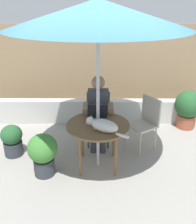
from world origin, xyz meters
TOP-DOWN VIEW (x-y plane):
  - ground_plane at (0.00, 0.00)m, footprint 14.00×14.00m
  - fence_back at (0.00, 2.16)m, footprint 5.34×0.08m
  - planter_wall_low at (0.00, 1.49)m, footprint 4.80×0.20m
  - patio_table at (0.00, 0.00)m, footprint 0.92×0.92m
  - patio_umbrella at (0.00, 0.00)m, footprint 2.27×2.27m
  - chair_occupied at (0.00, 0.74)m, footprint 0.40×0.40m
  - chair_empty at (0.80, 0.53)m, footprint 0.55×0.55m
  - person_seated at (0.00, 0.58)m, footprint 0.48×0.48m
  - laptop at (-0.01, 0.15)m, footprint 0.32×0.28m
  - cat at (0.07, -0.19)m, footprint 0.57×0.40m
  - potted_plant_near_fence at (-1.39, 0.28)m, footprint 0.34×0.34m
  - potted_plant_by_chair at (1.75, 1.27)m, footprint 0.51×0.51m
  - potted_plant_corner at (-0.78, -0.22)m, footprint 0.42×0.42m

SIDE VIEW (x-z plane):
  - ground_plane at x=0.00m, z-range 0.00..0.00m
  - planter_wall_low at x=0.00m, z-range 0.00..0.49m
  - potted_plant_near_fence at x=-1.39m, z-range 0.01..0.54m
  - potted_plant_corner at x=-0.78m, z-range 0.04..0.69m
  - potted_plant_by_chair at x=1.75m, z-range 0.05..0.81m
  - chair_occupied at x=0.00m, z-range 0.08..0.98m
  - chair_empty at x=0.80m, z-range 0.08..0.98m
  - patio_table at x=0.00m, z-range 0.29..0.99m
  - person_seated at x=0.00m, z-range 0.08..1.32m
  - laptop at x=-0.01m, z-range 0.66..0.87m
  - cat at x=0.07m, z-range 0.70..0.87m
  - fence_back at x=0.00m, z-range 0.00..1.92m
  - patio_umbrella at x=0.00m, z-range 1.01..3.36m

